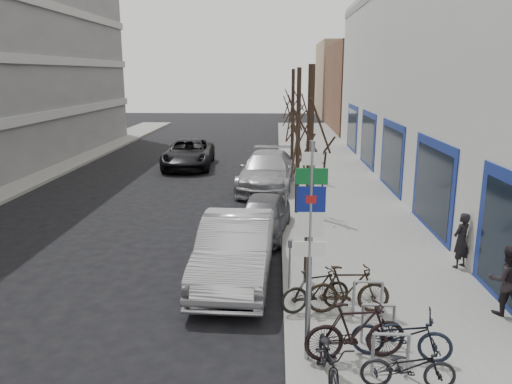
# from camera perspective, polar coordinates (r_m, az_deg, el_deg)

# --- Properties ---
(ground) EXTENTS (120.00, 120.00, 0.00)m
(ground) POSITION_cam_1_polar(r_m,az_deg,el_deg) (10.01, -8.84, -18.68)
(ground) COLOR black
(ground) RESTS_ON ground
(sidewalk_east) EXTENTS (5.00, 70.00, 0.15)m
(sidewalk_east) POSITION_cam_1_polar(r_m,az_deg,el_deg) (19.22, 10.33, -2.55)
(sidewalk_east) COLOR slate
(sidewalk_east) RESTS_ON ground
(brick_building_far) EXTENTS (12.00, 14.00, 8.00)m
(brick_building_far) POSITION_cam_1_polar(r_m,az_deg,el_deg) (49.60, 15.69, 11.45)
(brick_building_far) COLOR brown
(brick_building_far) RESTS_ON ground
(tan_building_far) EXTENTS (13.00, 12.00, 9.00)m
(tan_building_far) POSITION_cam_1_polar(r_m,az_deg,el_deg) (64.38, 13.10, 12.38)
(tan_building_far) COLOR #937A5B
(tan_building_far) RESTS_ON ground
(highway_sign_pole) EXTENTS (0.55, 0.10, 4.20)m
(highway_sign_pole) POSITION_cam_1_polar(r_m,az_deg,el_deg) (8.78, 6.18, -5.49)
(highway_sign_pole) COLOR gray
(highway_sign_pole) RESTS_ON ground
(bike_rack) EXTENTS (0.66, 2.26, 0.83)m
(bike_rack) POSITION_cam_1_polar(r_m,az_deg,el_deg) (10.23, 13.77, -13.92)
(bike_rack) COLOR gray
(bike_rack) RESTS_ON sidewalk_east
(tree_near) EXTENTS (1.80, 1.80, 5.50)m
(tree_near) POSITION_cam_1_polar(r_m,az_deg,el_deg) (11.89, 6.25, 7.60)
(tree_near) COLOR black
(tree_near) RESTS_ON ground
(tree_mid) EXTENTS (1.80, 1.80, 5.50)m
(tree_mid) POSITION_cam_1_polar(r_m,az_deg,el_deg) (18.36, 4.90, 9.66)
(tree_mid) COLOR black
(tree_mid) RESTS_ON ground
(tree_far) EXTENTS (1.80, 1.80, 5.50)m
(tree_far) POSITION_cam_1_polar(r_m,az_deg,el_deg) (24.84, 4.24, 10.65)
(tree_far) COLOR black
(tree_far) RESTS_ON ground
(meter_front) EXTENTS (0.10, 0.08, 1.27)m
(meter_front) POSITION_cam_1_polar(r_m,az_deg,el_deg) (12.12, 3.88, -7.77)
(meter_front) COLOR gray
(meter_front) RESTS_ON sidewalk_east
(meter_mid) EXTENTS (0.10, 0.08, 1.27)m
(meter_mid) POSITION_cam_1_polar(r_m,az_deg,el_deg) (17.37, 3.42, -1.20)
(meter_mid) COLOR gray
(meter_mid) RESTS_ON sidewalk_east
(meter_back) EXTENTS (0.10, 0.08, 1.27)m
(meter_back) POSITION_cam_1_polar(r_m,az_deg,el_deg) (22.73, 3.17, 2.30)
(meter_back) COLOR gray
(meter_back) RESTS_ON sidewalk_east
(bike_near_left) EXTENTS (0.65, 1.78, 1.07)m
(bike_near_left) POSITION_cam_1_polar(r_m,az_deg,el_deg) (8.88, 8.39, -18.00)
(bike_near_left) COLOR black
(bike_near_left) RESTS_ON sidewalk_east
(bike_near_right) EXTENTS (1.99, 0.88, 1.17)m
(bike_near_right) POSITION_cam_1_polar(r_m,az_deg,el_deg) (9.59, 11.31, -15.24)
(bike_near_right) COLOR black
(bike_near_right) RESTS_ON sidewalk_east
(bike_mid_curb) EXTENTS (1.89, 0.90, 1.11)m
(bike_mid_curb) POSITION_cam_1_polar(r_m,az_deg,el_deg) (9.84, 16.31, -14.97)
(bike_mid_curb) COLOR black
(bike_mid_curb) RESTS_ON sidewalk_east
(bike_mid_inner) EXTENTS (1.72, 1.03, 1.00)m
(bike_mid_inner) POSITION_cam_1_polar(r_m,az_deg,el_deg) (11.26, 6.83, -11.03)
(bike_mid_inner) COLOR black
(bike_mid_inner) RESTS_ON sidewalk_east
(bike_far_curb) EXTENTS (1.59, 0.54, 0.96)m
(bike_far_curb) POSITION_cam_1_polar(r_m,az_deg,el_deg) (9.08, 17.02, -18.15)
(bike_far_curb) COLOR black
(bike_far_curb) RESTS_ON sidewalk_east
(bike_far_inner) EXTENTS (1.88, 0.66, 1.13)m
(bike_far_inner) POSITION_cam_1_polar(r_m,az_deg,el_deg) (11.25, 10.48, -10.85)
(bike_far_inner) COLOR black
(bike_far_inner) RESTS_ON sidewalk_east
(parked_car_front) EXTENTS (1.96, 5.17, 1.68)m
(parked_car_front) POSITION_cam_1_polar(r_m,az_deg,el_deg) (13.02, -2.38, -6.58)
(parked_car_front) COLOR #B3B4B9
(parked_car_front) RESTS_ON ground
(parked_car_mid) EXTENTS (2.11, 4.14, 1.35)m
(parked_car_mid) POSITION_cam_1_polar(r_m,az_deg,el_deg) (16.60, 0.80, -2.73)
(parked_car_mid) COLOR #4D4D52
(parked_car_mid) RESTS_ON ground
(parked_car_back) EXTENTS (2.97, 6.10, 1.71)m
(parked_car_back) POSITION_cam_1_polar(r_m,az_deg,el_deg) (23.29, 1.30, 2.43)
(parked_car_back) COLOR #A3A4A8
(parked_car_back) RESTS_ON ground
(lane_car) EXTENTS (2.93, 5.86, 1.59)m
(lane_car) POSITION_cam_1_polar(r_m,az_deg,el_deg) (28.99, -7.70, 4.38)
(lane_car) COLOR black
(lane_car) RESTS_ON ground
(pedestrian_near) EXTENTS (0.67, 0.63, 1.53)m
(pedestrian_near) POSITION_cam_1_polar(r_m,az_deg,el_deg) (14.56, 22.40, -5.13)
(pedestrian_near) COLOR black
(pedestrian_near) RESTS_ON sidewalk_east
(pedestrian_far) EXTENTS (0.61, 0.44, 1.59)m
(pedestrian_far) POSITION_cam_1_polar(r_m,az_deg,el_deg) (12.21, 26.67, -8.93)
(pedestrian_far) COLOR black
(pedestrian_far) RESTS_ON sidewalk_east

